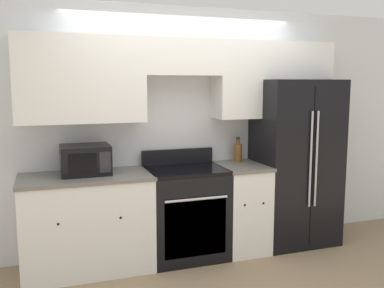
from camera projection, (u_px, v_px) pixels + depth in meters
ground_plane at (202, 267)px, 4.22m from camera, size 12.00×12.00×0.00m
wall_back at (184, 110)px, 4.56m from camera, size 8.00×0.39×2.60m
lower_cabinets_left at (87, 223)px, 4.10m from camera, size 1.23×0.64×0.93m
lower_cabinets_right at (241, 207)px, 4.63m from camera, size 0.49×0.64×0.93m
oven_range at (186, 212)px, 4.43m from camera, size 0.79×0.65×1.09m
refrigerator at (292, 161)px, 4.85m from camera, size 0.88×0.79×1.84m
microwave at (85, 160)px, 4.08m from camera, size 0.46×0.38×0.28m
bottle at (238, 152)px, 4.74m from camera, size 0.09×0.09×0.27m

